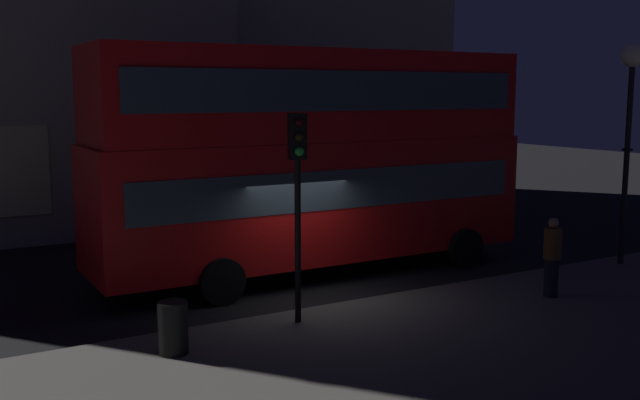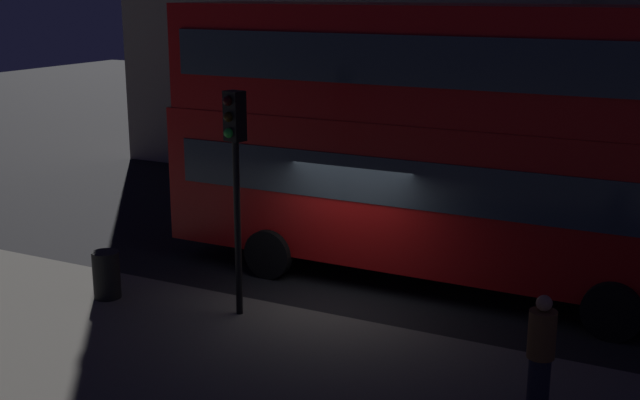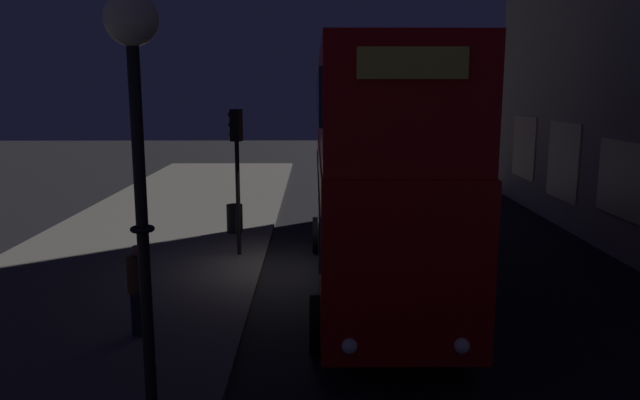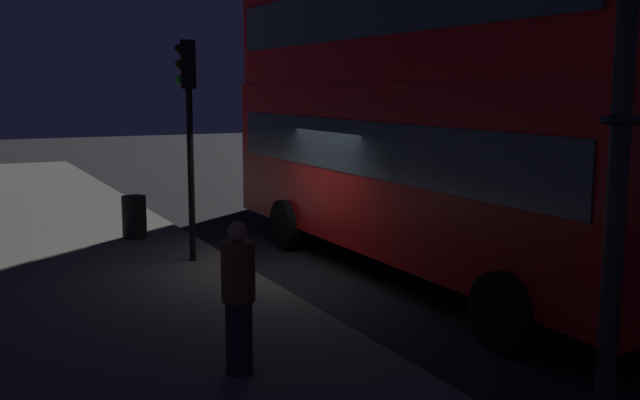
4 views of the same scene
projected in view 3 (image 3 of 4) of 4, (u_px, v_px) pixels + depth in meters
The scene contains 7 objects.
ground_plane at pixel (293, 271), 15.79m from camera, with size 80.00×80.00×0.00m, color black.
sidewalk_slab at pixel (119, 269), 15.74m from camera, with size 44.00×7.36×0.12m, color #4C4944.
double_decker_bus at pixel (374, 158), 14.09m from camera, with size 11.07×2.96×5.48m.
traffic_light_near_kerb at pixel (236, 151), 16.39m from camera, with size 0.37×0.39×3.99m.
street_lamp at pixel (136, 103), 6.76m from camera, with size 0.59×0.59×5.57m.
pedestrian at pixel (138, 289), 11.26m from camera, with size 0.38×0.38×1.72m.
litter_bin at pixel (235, 218), 19.41m from camera, with size 0.51×0.51×0.90m, color black.
Camera 3 is at (15.20, 0.57, 4.66)m, focal length 34.22 mm.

